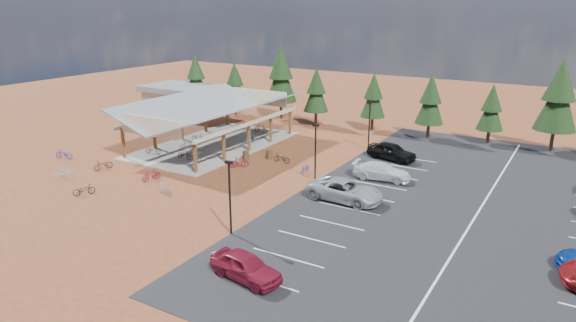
{
  "coord_description": "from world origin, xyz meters",
  "views": [
    {
      "loc": [
        24.34,
        -35.04,
        14.88
      ],
      "look_at": [
        2.81,
        1.14,
        1.81
      ],
      "focal_mm": 32.0,
      "sensor_mm": 36.0,
      "label": 1
    }
  ],
  "objects": [
    {
      "name": "pine_3",
      "position": [
        -5.11,
        21.32,
        4.41
      ],
      "size": [
        3.1,
        3.1,
        7.23
      ],
      "color": "#382314",
      "rests_on": "ground"
    },
    {
      "name": "bike_15",
      "position": [
        -3.03,
        1.97,
        0.55
      ],
      "size": [
        1.67,
        1.65,
        1.1
      ],
      "primitive_type": "imported",
      "rotation": [
        0.0,
        0.0,
        2.35
      ],
      "color": "maroon",
      "rests_on": "ground"
    },
    {
      "name": "pine_2",
      "position": [
        -10.8,
        22.22,
        5.82
      ],
      "size": [
        4.09,
        4.09,
        9.53
      ],
      "color": "#382314",
      "rests_on": "ground"
    },
    {
      "name": "lamp_post_1",
      "position": [
        5.0,
        2.0,
        2.98
      ],
      "size": [
        0.5,
        0.25,
        5.14
      ],
      "color": "black",
      "rests_on": "ground"
    },
    {
      "name": "pine_7",
      "position": [
        21.6,
        22.91,
        5.89
      ],
      "size": [
        4.14,
        4.14,
        9.63
      ],
      "color": "#382314",
      "rests_on": "ground"
    },
    {
      "name": "bike_8",
      "position": [
        -13.53,
        -4.9,
        0.48
      ],
      "size": [
        1.02,
        1.91,
        0.95
      ],
      "primitive_type": "imported",
      "rotation": [
        0.0,
        0.0,
        -0.22
      ],
      "color": "black",
      "rests_on": "ground"
    },
    {
      "name": "bike_1",
      "position": [
        -10.84,
        3.63,
        0.63
      ],
      "size": [
        1.82,
        0.84,
        1.05
      ],
      "primitive_type": "imported",
      "rotation": [
        0.0,
        0.0,
        1.78
      ],
      "color": "#989CA0",
      "rests_on": "concrete_pad"
    },
    {
      "name": "bike_7",
      "position": [
        -8.55,
        13.94,
        0.64
      ],
      "size": [
        1.82,
        0.62,
        1.08
      ],
      "primitive_type": "imported",
      "rotation": [
        0.0,
        0.0,
        1.51
      ],
      "color": "maroon",
      "rests_on": "concrete_pad"
    },
    {
      "name": "lamp_post_0",
      "position": [
        5.0,
        -10.0,
        2.98
      ],
      "size": [
        0.5,
        0.25,
        5.14
      ],
      "color": "black",
      "rests_on": "ground"
    },
    {
      "name": "car_3",
      "position": [
        9.67,
        5.64,
        0.76
      ],
      "size": [
        5.21,
        2.65,
        1.45
      ],
      "primitive_type": "imported",
      "rotation": [
        0.0,
        0.0,
        1.7
      ],
      "color": "silver",
      "rests_on": "asphalt_lot"
    },
    {
      "name": "bike_0",
      "position": [
        -13.14,
        1.03,
        0.54
      ],
      "size": [
        1.77,
        1.04,
        0.88
      ],
      "primitive_type": "imported",
      "rotation": [
        0.0,
        0.0,
        1.86
      ],
      "color": "black",
      "rests_on": "concrete_pad"
    },
    {
      "name": "bike_2",
      "position": [
        -12.5,
        7.27,
        0.53
      ],
      "size": [
        1.68,
        0.76,
        0.85
      ],
      "primitive_type": "imported",
      "rotation": [
        0.0,
        0.0,
        1.69
      ],
      "color": "navy",
      "rests_on": "concrete_pad"
    },
    {
      "name": "bike_5",
      "position": [
        -9.1,
        2.99,
        0.54
      ],
      "size": [
        1.5,
        0.54,
        0.88
      ],
      "primitive_type": "imported",
      "rotation": [
        0.0,
        0.0,
        1.66
      ],
      "color": "#989DA1",
      "rests_on": "concrete_pad"
    },
    {
      "name": "trash_bin_1",
      "position": [
        -2.16,
        5.89,
        0.45
      ],
      "size": [
        0.6,
        0.6,
        0.9
      ],
      "primitive_type": "cylinder",
      "color": "#50331C",
      "rests_on": "ground"
    },
    {
      "name": "bike_6",
      "position": [
        -7.0,
        9.48,
        0.51
      ],
      "size": [
        1.63,
        0.75,
        0.83
      ],
      "primitive_type": "imported",
      "rotation": [
        0.0,
        0.0,
        1.7
      ],
      "color": "#255690",
      "rests_on": "concrete_pad"
    },
    {
      "name": "bike_4",
      "position": [
        -9.16,
        1.3,
        0.54
      ],
      "size": [
        1.68,
        0.59,
        0.88
      ],
      "primitive_type": "imported",
      "rotation": [
        0.0,
        0.0,
        1.57
      ],
      "color": "black",
      "rests_on": "concrete_pad"
    },
    {
      "name": "pine_4",
      "position": [
        2.13,
        22.15,
        4.23
      ],
      "size": [
        2.98,
        2.98,
        6.94
      ],
      "color": "#382314",
      "rests_on": "ground"
    },
    {
      "name": "bike_16",
      "position": [
        -0.43,
        5.38,
        0.47
      ],
      "size": [
        1.79,
        0.65,
        0.94
      ],
      "primitive_type": "imported",
      "rotation": [
        0.0,
        0.0,
        4.7
      ],
      "color": "black",
      "rests_on": "ground"
    },
    {
      "name": "pine_6",
      "position": [
        15.37,
        22.87,
        4.02
      ],
      "size": [
        2.83,
        2.83,
        6.59
      ],
      "color": "#382314",
      "rests_on": "ground"
    },
    {
      "name": "bike_9",
      "position": [
        -14.65,
        -8.35,
        0.48
      ],
      "size": [
        1.41,
        1.48,
        0.96
      ],
      "primitive_type": "imported",
      "rotation": [
        0.0,
        0.0,
        2.4
      ],
      "color": "#A1A3A9",
      "rests_on": "ground"
    },
    {
      "name": "bike_14",
      "position": [
        3.0,
        3.9,
        0.42
      ],
      "size": [
        0.73,
        1.65,
        0.84
      ],
      "primitive_type": "imported",
      "rotation": [
        0.0,
        0.0,
        0.11
      ],
      "color": "#122F9A",
      "rests_on": "ground"
    },
    {
      "name": "bike_12",
      "position": [
        -9.58,
        -10.2,
        0.45
      ],
      "size": [
        1.36,
        1.8,
        0.91
      ],
      "primitive_type": "imported",
      "rotation": [
        0.0,
        0.0,
        2.64
      ],
      "color": "black",
      "rests_on": "ground"
    },
    {
      "name": "outbuilding",
      "position": [
        -24.0,
        18.0,
        2.03
      ],
      "size": [
        11.0,
        7.0,
        3.9
      ],
      "color": "#ADA593",
      "rests_on": "ground"
    },
    {
      "name": "bike_3",
      "position": [
        -11.41,
        14.15,
        0.65
      ],
      "size": [
        1.91,
        1.1,
        1.11
      ],
      "primitive_type": "imported",
      "rotation": [
        0.0,
        0.0,
        1.91
      ],
      "color": "maroon",
      "rests_on": "concrete_pad"
    },
    {
      "name": "pine_0",
      "position": [
        -24.73,
        21.56,
        4.77
      ],
      "size": [
        3.36,
        3.36,
        7.82
      ],
      "color": "#382314",
      "rests_on": "ground"
    },
    {
      "name": "car_0",
      "position": [
        9.25,
        -14.3,
        0.8
      ],
      "size": [
        4.72,
        2.51,
        1.53
      ],
      "primitive_type": "imported",
      "rotation": [
        0.0,
        0.0,
        1.41
      ],
      "color": "maroon",
      "rests_on": "asphalt_lot"
    },
    {
      "name": "concrete_pad",
      "position": [
        -10.0,
        7.0,
        0.05
      ],
      "size": [
        10.6,
        18.6,
        0.1
      ],
      "primitive_type": "cube",
      "color": "gray",
      "rests_on": "ground"
    },
    {
      "name": "car_2",
      "position": [
        9.03,
        -0.59,
        0.87
      ],
      "size": [
        6.06,
        2.97,
        1.66
      ],
      "primitive_type": "imported",
      "rotation": [
        0.0,
        0.0,
        1.53
      ],
      "color": "#9D9FA4",
      "rests_on": "asphalt_lot"
    },
    {
      "name": "pine_1",
      "position": [
        -17.45,
        21.06,
        4.41
      ],
      "size": [
        3.1,
        3.1,
        7.23
      ],
      "color": "#382314",
      "rests_on": "ground"
    },
    {
      "name": "ground",
      "position": [
        0.0,
        0.0,
        0.0
      ],
      "size": [
        140.0,
        140.0,
        0.0
      ],
      "primitive_type": "plane",
      "color": "#5F3019",
      "rests_on": "ground"
    },
    {
      "name": "bike_pavilion",
      "position": [
        -10.0,
        7.0,
        3.82
      ],
      "size": [
        11.65,
        19.4,
        4.97
      ],
      "color": "#5B321A",
      "rests_on": "concrete_pad"
    },
    {
      "name": "car_4",
      "position": [
        8.36,
        11.71,
        0.88
      ],
      "size": [
        5.22,
        2.95,
        1.68
      ],
      "primitive_type": "imported",
      "rotation": [
        0.0,
        0.0,
        1.36
      ],
      "color": "black",
      "rests_on": "asphalt_lot"
    },
    {
      "name": "lamp_post_2",
      "position": [
        5.0,
        14.0,
        2.98
      ],
      "size": [
        0.5,
        0.25,
        5.14
      ],
      "color": "black",
      "rests_on": "ground"
    },
    {
      "name": "bike_13",
      "position": [
        -4.08,
        -6.73,
        0.48
      ],
      "size": [
        1.66,
        0.68,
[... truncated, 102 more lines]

